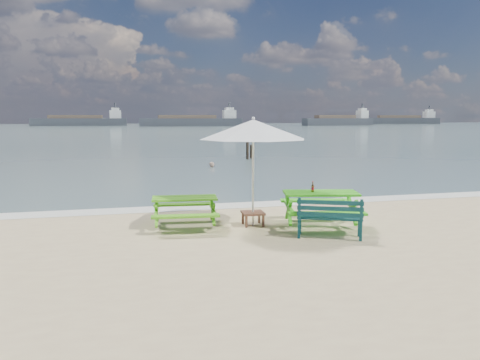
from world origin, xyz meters
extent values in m
plane|color=slate|center=(0.00, 85.00, 0.00)|extent=(300.00, 300.00, 0.00)
cube|color=silver|center=(0.00, 4.60, 0.01)|extent=(22.00, 0.90, 0.01)
cube|color=#50AA19|center=(-2.07, 2.22, 0.71)|extent=(1.61, 0.87, 0.05)
cube|color=#50AA19|center=(-1.99, 2.94, 0.42)|extent=(1.56, 0.42, 0.05)
cube|color=#50AA19|center=(-2.14, 1.50, 0.42)|extent=(1.56, 0.42, 0.05)
cube|color=#50AA19|center=(-2.07, 2.22, 0.33)|extent=(1.53, 1.01, 0.66)
cube|color=green|center=(1.16, 1.53, 0.82)|extent=(1.91, 1.21, 0.06)
cube|color=green|center=(1.34, 2.34, 0.49)|extent=(1.80, 0.70, 0.06)
cube|color=green|center=(0.97, 0.72, 0.49)|extent=(1.80, 0.70, 0.06)
cube|color=green|center=(1.16, 1.53, 0.38)|extent=(1.84, 1.34, 0.75)
cube|color=#0E3A3D|center=(0.93, 0.50, 0.45)|extent=(1.47, 0.97, 0.04)
cube|color=#0E3A3D|center=(0.84, 0.30, 0.69)|extent=(1.31, 0.61, 0.36)
cube|color=#0E3A3D|center=(0.93, 0.50, 0.22)|extent=(1.40, 0.98, 0.45)
cube|color=brown|center=(-0.42, 2.00, 0.31)|extent=(0.55, 0.55, 0.05)
cube|color=brown|center=(-0.42, 2.00, 0.15)|extent=(0.48, 0.48, 0.29)
cylinder|color=silver|center=(-0.42, 2.00, 1.26)|extent=(0.05, 0.05, 2.51)
cone|color=white|center=(-0.42, 2.00, 2.36)|extent=(2.74, 2.74, 0.47)
cylinder|color=#955B15|center=(0.96, 1.57, 0.92)|extent=(0.06, 0.06, 0.15)
cylinder|color=#955B15|center=(0.96, 1.57, 1.07)|extent=(0.03, 0.03, 0.07)
cylinder|color=red|center=(0.96, 1.57, 0.92)|extent=(0.07, 0.07, 0.06)
imported|color=tan|center=(1.03, 15.38, -0.50)|extent=(0.60, 0.41, 1.57)
cylinder|color=black|center=(4.03, 19.25, 0.43)|extent=(0.18, 0.18, 1.27)
cylinder|color=black|center=(4.43, 19.85, 0.34)|extent=(0.16, 0.16, 1.07)
cube|color=#363940|center=(14.28, 115.99, 1.00)|extent=(27.32, 4.91, 2.20)
cube|color=silver|center=(24.61, 115.64, 3.20)|extent=(3.36, 3.11, 2.20)
cube|color=#363940|center=(-14.97, 127.68, 1.00)|extent=(25.35, 4.65, 2.20)
cube|color=silver|center=(-5.37, 127.44, 3.20)|extent=(3.11, 3.08, 2.20)
cube|color=#363940|center=(90.14, 135.49, 1.00)|extent=(26.15, 7.55, 2.20)
cube|color=silver|center=(99.87, 134.13, 3.20)|extent=(3.49, 3.40, 2.20)
cube|color=#363940|center=(56.45, 115.38, 1.00)|extent=(20.98, 5.18, 2.20)
cube|color=silver|center=(64.34, 115.83, 3.20)|extent=(2.66, 3.14, 2.20)
camera|label=1|loc=(-3.45, -8.86, 2.67)|focal=35.00mm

